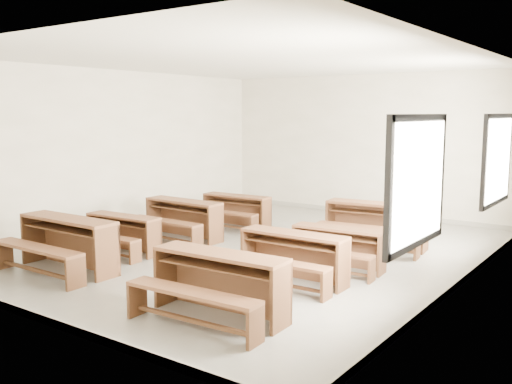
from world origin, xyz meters
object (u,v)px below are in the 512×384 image
Objects in this scene: desk_set_7 at (375,222)px; desk_set_2 at (182,217)px; desk_set_4 at (217,280)px; desk_set_0 at (65,240)px; desk_set_3 at (235,209)px; desk_set_1 at (121,231)px; desk_set_5 at (292,254)px; desk_set_6 at (337,245)px.

desk_set_2 is at bearing -162.17° from desk_set_7.
desk_set_4 reaches higher than desk_set_2.
desk_set_4 is at bearing -4.03° from desk_set_0.
desk_set_3 is (0.05, 4.07, -0.08)m from desk_set_0.
desk_set_3 is at bearing 82.17° from desk_set_1.
desk_set_5 is 0.98m from desk_set_6.
desk_set_0 reaches higher than desk_set_3.
desk_set_7 is at bearing 86.54° from desk_set_4.
desk_set_1 is at bearing -92.79° from desk_set_2.
desk_set_3 is at bearing 88.98° from desk_set_0.
desk_set_4 reaches higher than desk_set_3.
desk_set_6 is at bearing 77.08° from desk_set_5.
desk_set_2 is at bearing 158.38° from desk_set_5.
desk_set_2 is 4.23m from desk_set_4.
desk_set_0 is at bearing -87.09° from desk_set_2.
desk_set_0 is at bearing -94.03° from desk_set_3.
desk_set_7 reaches higher than desk_set_3.
desk_set_0 reaches higher than desk_set_7.
desk_set_5 is (3.23, 0.23, 0.04)m from desk_set_1.
desk_set_3 is 0.82× the size of desk_set_7.
desk_set_3 reaches higher than desk_set_1.
desk_set_1 is (-0.18, 1.23, -0.10)m from desk_set_0.
desk_set_0 is 3.39m from desk_set_5.
desk_set_6 is 1.65m from desk_set_7.
desk_set_1 is 0.96× the size of desk_set_3.
desk_set_3 reaches higher than desk_set_6.
desk_set_7 is at bearing 52.11° from desk_set_0.
desk_set_1 is at bearing 97.80° from desk_set_0.
desk_set_3 is at bearing 122.54° from desk_set_4.
desk_set_7 is (-0.12, 1.65, 0.09)m from desk_set_6.
desk_set_4 reaches higher than desk_set_1.
desk_set_2 is (0.09, 1.38, 0.05)m from desk_set_1.
desk_set_7 is (3.31, 2.84, 0.09)m from desk_set_1.
desk_set_1 is 4.36m from desk_set_7.
desk_set_4 is (3.26, -1.43, 0.07)m from desk_set_1.
desk_set_0 is 4.07m from desk_set_3.
desk_set_0 is 1.09× the size of desk_set_2.
desk_set_4 is (3.17, -2.81, 0.02)m from desk_set_2.
desk_set_0 is 3.09m from desk_set_4.
desk_set_4 is 0.94× the size of desk_set_7.
desk_set_2 is 3.53m from desk_set_7.
desk_set_7 is at bearing 86.84° from desk_set_5.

